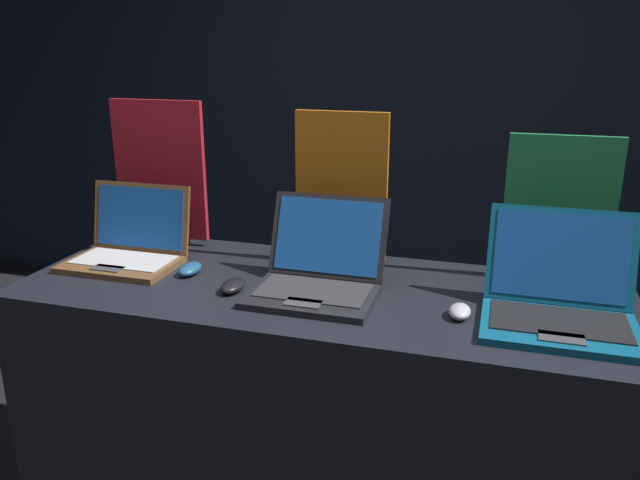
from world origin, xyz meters
The scene contains 11 objects.
wall_back centered at (0.00, 2.19, 1.40)m, with size 8.00×0.05×2.80m.
display_counter centered at (0.00, 0.34, 0.44)m, with size 1.83×0.68×0.88m.
laptop_front centered at (-0.68, 0.37, 0.94)m, with size 0.36×0.29×0.25m.
mouse_front centered at (-0.43, 0.33, 0.90)m, with size 0.06×0.11×0.03m.
promo_stand_front centered at (-0.68, 0.60, 1.13)m, with size 0.35×0.07×0.52m.
laptop_middle centered at (0.01, 0.31, 0.94)m, with size 0.36×0.36×0.26m.
mouse_middle centered at (-0.24, 0.24, 0.90)m, with size 0.06×0.11×0.03m.
promo_stand_middle centered at (0.01, 0.56, 1.12)m, with size 0.30×0.07×0.50m.
laptop_back centered at (0.67, 0.29, 0.94)m, with size 0.39×0.36×0.27m.
mouse_back centered at (0.42, 0.24, 0.90)m, with size 0.06×0.09×0.03m.
promo_stand_back centered at (0.67, 0.61, 1.10)m, with size 0.32×0.07×0.45m.
Camera 1 is at (0.50, -1.34, 1.59)m, focal length 35.00 mm.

